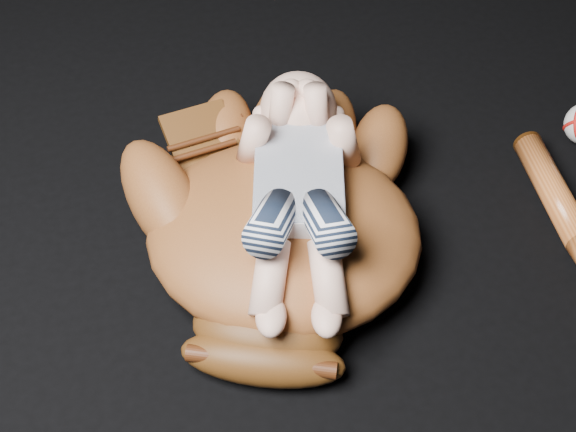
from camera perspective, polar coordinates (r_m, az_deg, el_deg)
The scene contains 2 objects.
baseball_glove at distance 1.12m, azimuth -0.28°, elevation -0.52°, with size 0.44×0.50×0.16m, color brown, non-canonical shape.
newborn_baby at distance 1.08m, azimuth 0.71°, elevation 1.49°, with size 0.18×0.39×0.16m, color #E0A990, non-canonical shape.
Camera 1 is at (-0.35, -0.68, 0.92)m, focal length 55.00 mm.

